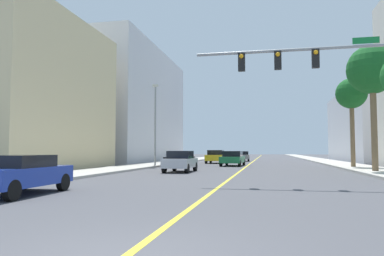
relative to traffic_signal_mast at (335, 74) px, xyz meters
The scene contains 15 objects.
ground 30.71m from the traffic_signal_mast, 99.36° to the left, with size 192.00×192.00×0.00m, color #47474C.
sidewalk_left 33.55m from the traffic_signal_mast, 115.71° to the left, with size 3.51×168.00×0.15m, color #B2ADA3.
sidewalk_right 30.64m from the traffic_signal_mast, 81.37° to the left, with size 3.51×168.00×0.15m, color #B2ADA3.
lane_marking_center 30.71m from the traffic_signal_mast, 99.36° to the left, with size 0.16×144.00×0.01m, color yellow.
building_left_far 39.87m from the traffic_signal_mast, 128.16° to the left, with size 14.75×25.24×15.31m, color silver.
traffic_signal_mast is the anchor object (origin of this frame).
street_lamp 20.25m from the traffic_signal_mast, 130.52° to the left, with size 0.56×0.28×7.51m.
palm_mid 10.45m from the traffic_signal_mast, 66.79° to the left, with size 3.33×3.33×8.50m.
palm_far 16.28m from the traffic_signal_mast, 75.63° to the left, with size 2.57×2.57×7.46m.
car_black 19.82m from the traffic_signal_mast, 124.33° to the left, with size 1.98×4.37×1.37m.
car_green 20.22m from the traffic_signal_mast, 108.58° to the left, with size 2.17×4.64×1.44m.
car_yellow 27.46m from the traffic_signal_mast, 109.23° to the left, with size 1.98×4.40×1.54m.
car_blue 13.34m from the traffic_signal_mast, 152.52° to the right, with size 1.99×4.02×1.35m.
car_silver 12.67m from the traffic_signal_mast, 138.28° to the left, with size 1.78×3.83×1.47m.
car_gray 35.25m from the traffic_signal_mast, 100.55° to the left, with size 1.98×4.22×1.39m.
Camera 1 is at (1.99, -4.67, 1.50)m, focal length 33.93 mm.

